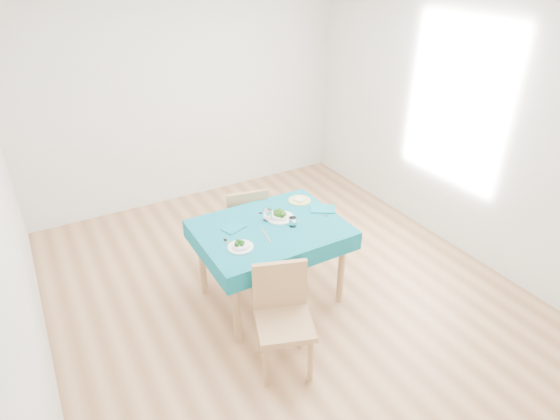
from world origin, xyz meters
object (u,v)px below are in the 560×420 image
chair_near (284,316)px  side_plate (300,200)px  table (271,263)px  bowl_far (280,214)px  chair_far (244,217)px  bowl_near (240,244)px

chair_near → side_plate: 1.32m
table → bowl_far: 0.45m
bowl_far → chair_near: bearing=-117.9°
table → chair_far: chair_far is taller
chair_near → bowl_near: 0.67m
bowl_near → side_plate: 0.93m
table → side_plate: (0.46, 0.27, 0.38)m
side_plate → chair_near: bearing=-126.6°
table → chair_far: 0.69m
chair_far → side_plate: size_ratio=4.70×
chair_near → side_plate: size_ratio=4.89×
table → bowl_near: (-0.36, -0.16, 0.41)m
bowl_far → side_plate: size_ratio=1.17×
chair_near → chair_far: (0.38, 1.45, -0.02)m
table → bowl_near: bowl_near is taller
chair_far → bowl_near: bearing=74.9°
bowl_near → table: bearing=24.6°
chair_near → bowl_far: bearing=81.5°
bowl_far → side_plate: (0.32, 0.18, -0.03)m
chair_near → bowl_far: chair_near is taller
chair_near → chair_far: size_ratio=1.04×
table → bowl_far: bearing=30.2°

